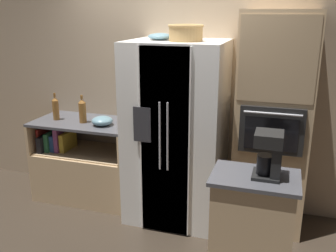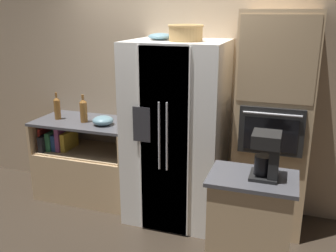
% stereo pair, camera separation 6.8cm
% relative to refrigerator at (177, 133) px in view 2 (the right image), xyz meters
% --- Properties ---
extents(ground_plane, '(20.00, 20.00, 0.00)m').
position_rel_refrigerator_xyz_m(ground_plane, '(-0.13, -0.07, -0.93)').
color(ground_plane, '#382D23').
extents(wall_back, '(12.00, 0.06, 2.80)m').
position_rel_refrigerator_xyz_m(wall_back, '(-0.13, 0.44, 0.47)').
color(wall_back, tan).
rests_on(wall_back, ground_plane).
extents(counter_left, '(1.16, 0.65, 0.94)m').
position_rel_refrigerator_xyz_m(counter_left, '(-1.13, 0.08, -0.58)').
color(counter_left, tan).
rests_on(counter_left, ground_plane).
extents(refrigerator, '(0.97, 0.85, 1.87)m').
position_rel_refrigerator_xyz_m(refrigerator, '(0.00, 0.00, 0.00)').
color(refrigerator, white).
rests_on(refrigerator, ground_plane).
extents(wall_oven, '(0.70, 0.65, 2.16)m').
position_rel_refrigerator_xyz_m(wall_oven, '(0.95, 0.11, 0.15)').
color(wall_oven, tan).
rests_on(wall_oven, ground_plane).
extents(island_counter, '(0.65, 0.46, 0.97)m').
position_rel_refrigerator_xyz_m(island_counter, '(0.88, -0.92, -0.44)').
color(island_counter, tan).
rests_on(island_counter, ground_plane).
extents(wicker_basket, '(0.33, 0.33, 0.15)m').
position_rel_refrigerator_xyz_m(wicker_basket, '(0.11, -0.08, 1.02)').
color(wicker_basket, tan).
rests_on(wicker_basket, refrigerator).
extents(fruit_bowl, '(0.24, 0.24, 0.07)m').
position_rel_refrigerator_xyz_m(fruit_bowl, '(-0.17, 0.00, 0.97)').
color(fruit_bowl, '#668C99').
rests_on(fruit_bowl, refrigerator).
extents(bottle_tall, '(0.08, 0.08, 0.31)m').
position_rel_refrigerator_xyz_m(bottle_tall, '(-1.10, 0.03, 0.14)').
color(bottle_tall, brown).
rests_on(bottle_tall, counter_left).
extents(bottle_short, '(0.07, 0.07, 0.31)m').
position_rel_refrigerator_xyz_m(bottle_short, '(-1.45, 0.04, 0.14)').
color(bottle_short, brown).
rests_on(bottle_short, counter_left).
extents(mixing_bowl, '(0.23, 0.23, 0.10)m').
position_rel_refrigerator_xyz_m(mixing_bowl, '(-0.85, -0.00, 0.06)').
color(mixing_bowl, '#668C99').
rests_on(mixing_bowl, counter_left).
extents(coffee_maker, '(0.20, 0.22, 0.34)m').
position_rel_refrigerator_xyz_m(coffee_maker, '(0.97, -0.91, 0.23)').
color(coffee_maker, black).
rests_on(coffee_maker, island_counter).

